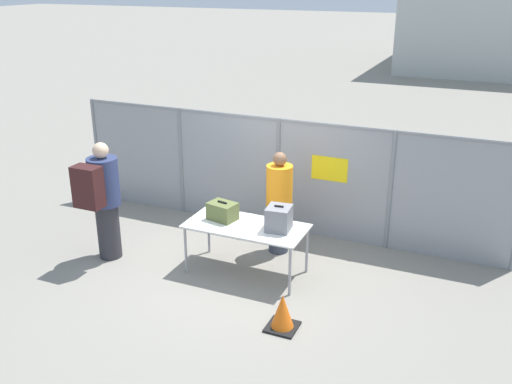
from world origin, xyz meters
name	(u,v)px	position (x,y,z in m)	size (l,w,h in m)	color
ground_plane	(238,269)	(0.00, 0.00, 0.00)	(120.00, 120.00, 0.00)	gray
fence_section	(279,172)	(0.01, 1.61, 1.03)	(7.61, 0.07, 1.96)	gray
inspection_table	(246,229)	(0.15, -0.04, 0.71)	(1.75, 0.84, 0.76)	silver
suitcase_olive	(223,211)	(-0.25, 0.02, 0.89)	(0.45, 0.37, 0.28)	#566033
suitcase_grey	(279,218)	(0.64, 0.02, 0.94)	(0.37, 0.39, 0.37)	slate
traveler_hooded	(102,197)	(-2.01, -0.49, 1.02)	(0.46, 0.71, 1.86)	#2D2D33
security_worker_near	(279,201)	(0.33, 0.81, 0.85)	(0.41, 0.41, 1.65)	#383D4C
utility_trailer	(390,171)	(1.41, 4.20, 0.42)	(3.66, 2.04, 0.72)	#B2B2B7
traffic_cone	(282,313)	(1.16, -1.16, 0.22)	(0.38, 0.38, 0.48)	black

